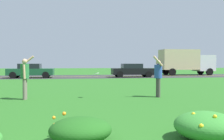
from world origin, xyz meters
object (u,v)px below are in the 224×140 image
Objects in this scene: car_black_center_right at (132,70)px; frisbee_white at (96,74)px; person_catcher_blue_shirt at (158,75)px; person_thrower_green_shirt at (25,75)px; box_truck_white at (185,61)px; car_dark_green_center_left at (31,71)px.

frisbee_white is at bearing -108.63° from car_black_center_right.
person_thrower_green_shirt is at bearing 178.85° from person_catcher_blue_shirt.
person_catcher_blue_shirt is at bearing -1.68° from frisbee_white.
box_truck_white is (10.07, 18.61, 0.83)m from person_catcher_blue_shirt.
box_truck_white reaches higher than person_thrower_green_shirt.
car_dark_green_center_left and car_black_center_right have the same top height.
frisbee_white is 0.05× the size of car_black_center_right.
car_black_center_right is at bearing -156.37° from box_truck_white.
frisbee_white is 16.14m from car_dark_green_center_left.
person_catcher_blue_shirt reaches higher than car_black_center_right.
car_dark_green_center_left reaches higher than frisbee_white.
person_thrower_green_shirt is at bearing 179.34° from frisbee_white.
car_dark_green_center_left is at bearing 99.58° from person_thrower_green_shirt.
frisbee_white is (-2.71, 0.08, 0.07)m from person_catcher_blue_shirt.
car_dark_green_center_left is 0.67× the size of box_truck_white.
box_truck_white reaches higher than car_black_center_right.
person_catcher_blue_shirt is 0.40× the size of car_black_center_right.
person_thrower_green_shirt is 0.40× the size of car_black_center_right.
car_black_center_right is at bearing 81.01° from person_catcher_blue_shirt.
person_catcher_blue_shirt is at bearing -1.15° from person_thrower_green_shirt.
person_catcher_blue_shirt is 17.32m from car_dark_green_center_left.
car_black_center_right is (10.60, 0.00, 0.00)m from car_dark_green_center_left.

